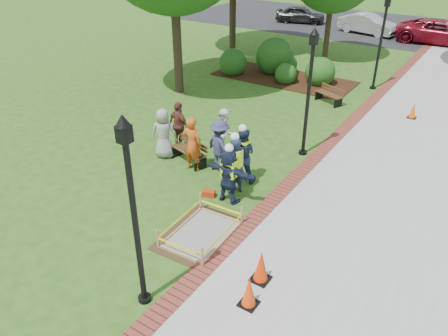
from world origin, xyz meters
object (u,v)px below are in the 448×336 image
Objects in this scene: cone_front at (249,292)px; hivis_worker_b at (234,164)px; hivis_worker_c at (242,154)px; lamp_near at (133,204)px; hivis_worker_a at (229,173)px; bench_near at (189,156)px; wet_concrete_pad at (201,228)px.

hivis_worker_b is (-2.59, 3.54, 0.59)m from cone_front.
hivis_worker_c reaches higher than cone_front.
hivis_worker_b is (-0.68, 4.64, -1.52)m from lamp_near.
hivis_worker_b is at bearing 104.14° from hivis_worker_a.
hivis_worker_b is 0.66m from hivis_worker_c.
bench_near is 2.43m from hivis_worker_b.
lamp_near is 2.20× the size of hivis_worker_b.
lamp_near is 5.57m from hivis_worker_c.
hivis_worker_b reaches higher than hivis_worker_a.
cone_front is 3.97m from hivis_worker_a.
cone_front is at bearing -41.43° from bench_near.
hivis_worker_a is 0.96× the size of hivis_worker_c.
lamp_near is (-1.91, -1.10, 2.12)m from cone_front.
bench_near is (-2.62, 2.90, 0.01)m from wet_concrete_pad.
hivis_worker_b is 1.01× the size of hivis_worker_c.
bench_near is at bearing 118.45° from lamp_near.
bench_near is 2.70m from hivis_worker_a.
hivis_worker_a is (2.33, -1.18, 0.66)m from bench_near.
bench_near is 2.19m from hivis_worker_c.
lamp_near reaches higher than wet_concrete_pad.
bench_near reaches higher than wet_concrete_pad.
wet_concrete_pad is 2.57m from cone_front.
hivis_worker_b is at bearing 100.38° from wet_concrete_pad.
hivis_worker_b reaches higher than cone_front.
cone_front is 5.04m from hivis_worker_c.
hivis_worker_a is 0.94× the size of hivis_worker_b.
wet_concrete_pad is 1.60× the size of bench_near.
cone_front is 0.39× the size of hivis_worker_b.
cone_front is at bearing 29.87° from lamp_near.
hivis_worker_c reaches higher than hivis_worker_a.
cone_front is 0.18× the size of lamp_near.
bench_near is 0.35× the size of lamp_near.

